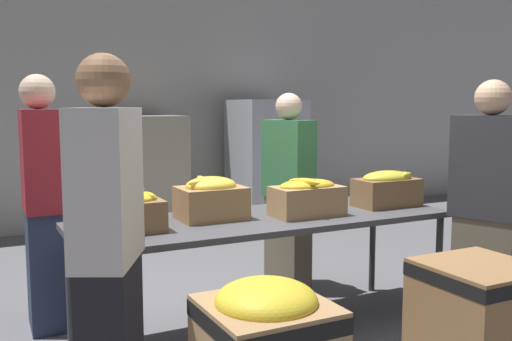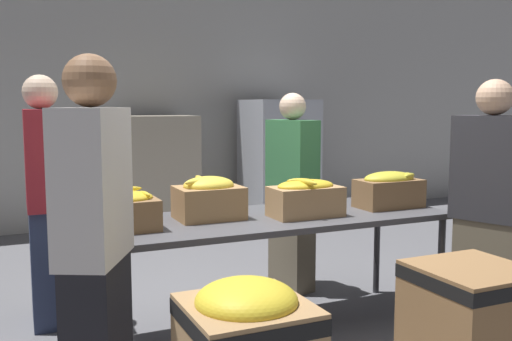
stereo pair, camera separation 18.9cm
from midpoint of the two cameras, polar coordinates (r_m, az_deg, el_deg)
name	(u,v)px [view 2 (the right image)]	position (r m, az deg, el deg)	size (l,w,h in m)	color
ground_plane	(263,332)	(4.09, 2.04, -15.89)	(30.00, 30.00, 0.00)	slate
wall_back	(131,71)	(7.58, -11.65, 9.76)	(16.00, 0.08, 4.00)	#B7B7B2
sorting_table	(263,224)	(3.86, 2.09, -5.41)	(2.57, 0.87, 0.81)	#4C4C51
banana_box_0	(125,210)	(3.51, -11.49, -3.91)	(0.38, 0.33, 0.25)	olive
banana_box_1	(209,198)	(3.77, -3.32, -2.72)	(0.43, 0.32, 0.29)	#A37A4C
banana_box_2	(306,197)	(3.87, 6.38, -2.70)	(0.48, 0.31, 0.27)	tan
banana_box_3	(389,189)	(4.32, 14.39, -1.81)	(0.47, 0.27, 0.27)	olive
volunteer_0	(292,193)	(4.79, 4.75, -2.29)	(0.32, 0.48, 1.66)	#6B604C
volunteer_1	(489,214)	(4.05, 23.55, -4.00)	(0.38, 0.51, 1.73)	#6B604C
volunteer_2	(95,251)	(2.74, -13.87, -7.84)	(0.43, 0.54, 1.79)	black
volunteer_3	(45,203)	(4.24, -19.17, -3.05)	(0.25, 0.48, 1.77)	#2D3856
donation_bin_1	(471,332)	(3.26, 22.29, -14.77)	(0.55, 0.55, 0.75)	olive
pallet_stack_0	(159,175)	(7.10, -8.96, -0.43)	(0.91, 0.91, 1.43)	olive
pallet_stack_1	(278,163)	(7.52, 2.98, 0.79)	(0.91, 0.91, 1.63)	olive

